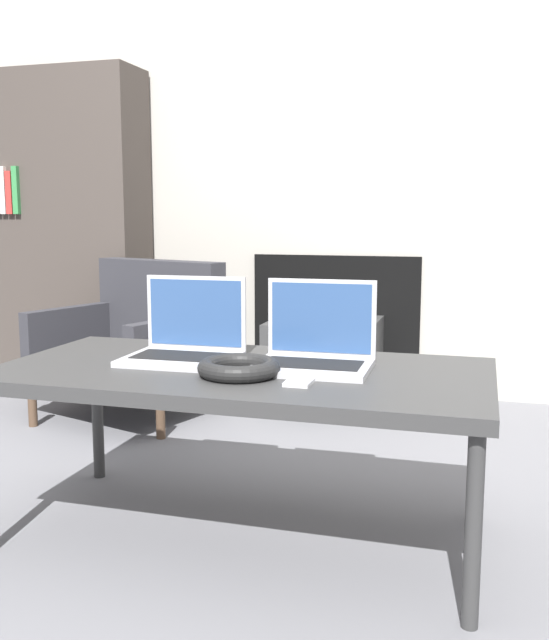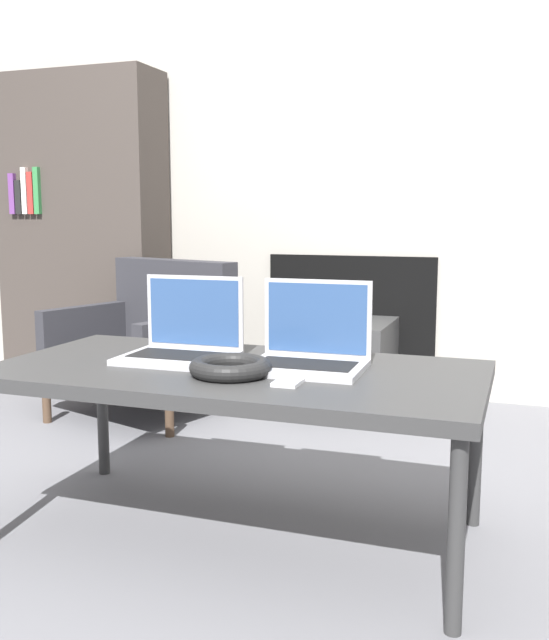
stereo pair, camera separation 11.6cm
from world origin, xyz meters
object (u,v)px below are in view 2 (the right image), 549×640
at_px(headphones, 231,367).
at_px(armchair, 151,337).
at_px(laptop_left, 184,341).
at_px(laptop_right, 310,349).
at_px(tv, 337,362).
at_px(phone, 292,380).

xyz_separation_m(headphones, armchair, (-0.86, 1.12, -0.16)).
xyz_separation_m(laptop_left, laptop_right, (0.36, -0.00, 0.00)).
bearing_deg(laptop_left, tv, 84.76).
bearing_deg(phone, armchair, 131.95).
xyz_separation_m(laptop_left, phone, (0.37, -0.17, -0.04)).
xyz_separation_m(laptop_right, armchair, (-1.02, 0.97, -0.18)).
distance_m(laptop_right, headphones, 0.22).
height_order(laptop_right, phone, laptop_right).
bearing_deg(tv, laptop_right, -78.66).
bearing_deg(laptop_left, armchair, 122.69).
height_order(laptop_left, headphones, laptop_left).
height_order(laptop_right, armchair, laptop_right).
distance_m(laptop_left, headphones, 0.26).
distance_m(laptop_left, armchair, 1.18).
height_order(phone, armchair, armchair).
distance_m(headphones, armchair, 1.42).
bearing_deg(laptop_left, phone, -25.84).
bearing_deg(tv, laptop_left, -93.97).
height_order(headphones, armchair, armchair).
distance_m(phone, tv, 1.57).
xyz_separation_m(phone, armchair, (-1.02, 1.14, -0.14)).
bearing_deg(laptop_right, phone, -89.02).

